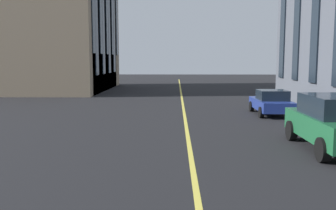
% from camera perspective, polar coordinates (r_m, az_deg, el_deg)
% --- Properties ---
extents(lane_centre_line, '(80.00, 0.16, 0.01)m').
position_cam_1_polar(lane_centre_line, '(18.68, 2.68, -2.59)').
color(lane_centre_line, '#D8C64C').
rests_on(lane_centre_line, ground_plane).
extents(car_green_near, '(4.70, 2.14, 1.88)m').
position_cam_1_polar(car_green_near, '(13.97, 23.89, -2.41)').
color(car_green_near, '#1E6038').
rests_on(car_green_near, ground_plane).
extents(car_blue_parked_a, '(3.90, 1.89, 1.40)m').
position_cam_1_polar(car_blue_parked_a, '(21.86, 15.46, 0.40)').
color(car_blue_parked_a, navy).
rests_on(car_blue_parked_a, ground_plane).
extents(building_left_near, '(12.50, 8.63, 12.27)m').
position_cam_1_polar(building_left_near, '(39.55, -15.65, 11.09)').
color(building_left_near, gray).
rests_on(building_left_near, ground_plane).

